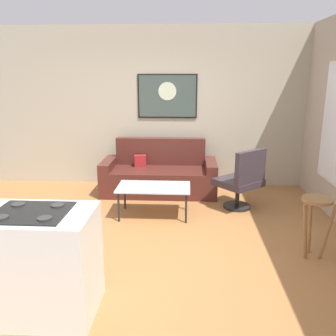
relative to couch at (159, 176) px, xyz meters
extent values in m
cube|color=#A1693A|center=(-0.07, -1.91, -0.31)|extent=(6.40, 6.40, 0.04)
cube|color=#AEA68E|center=(-0.07, 0.52, 1.11)|extent=(6.40, 0.05, 2.80)
cube|color=#4C211B|center=(0.00, -0.05, -0.08)|extent=(1.57, 0.82, 0.43)
cube|color=#4C211B|center=(0.00, 0.28, 0.37)|extent=(1.57, 0.16, 0.47)
cube|color=#4C211B|center=(-0.87, -0.05, -0.01)|extent=(0.18, 0.82, 0.57)
cube|color=#4C211B|center=(0.87, -0.05, -0.01)|extent=(0.18, 0.82, 0.57)
cube|color=maroon|center=(-0.34, 0.10, 0.23)|extent=(0.22, 0.14, 0.20)
cube|color=silver|center=(0.01, -1.06, 0.14)|extent=(1.03, 0.58, 0.02)
cylinder|color=#232326|center=(-0.46, -1.31, -0.08)|extent=(0.03, 0.03, 0.42)
cylinder|color=#232326|center=(0.47, -1.31, -0.08)|extent=(0.03, 0.03, 0.42)
cylinder|color=#232326|center=(-0.46, -0.82, -0.08)|extent=(0.03, 0.03, 0.42)
cylinder|color=#232326|center=(0.47, -0.82, -0.08)|extent=(0.03, 0.03, 0.42)
cylinder|color=black|center=(1.25, -0.68, -0.27)|extent=(0.41, 0.41, 0.04)
cylinder|color=black|center=(1.25, -0.68, -0.07)|extent=(0.06, 0.06, 0.38)
cube|color=#322930|center=(1.25, -0.68, 0.11)|extent=(0.82, 0.81, 0.10)
cube|color=#322930|center=(1.39, -0.84, 0.40)|extent=(0.50, 0.45, 0.48)
cylinder|color=olive|center=(1.89, -2.15, 0.38)|extent=(0.33, 0.33, 0.03)
cylinder|color=olive|center=(1.89, -2.01, 0.04)|extent=(0.04, 0.13, 0.66)
cylinder|color=olive|center=(1.77, -2.22, 0.04)|extent=(0.13, 0.10, 0.66)
cylinder|color=olive|center=(2.01, -2.22, 0.04)|extent=(0.13, 0.10, 0.66)
cube|color=silver|center=(-1.05, -3.25, 0.16)|extent=(1.54, 0.63, 0.90)
cube|color=black|center=(-0.77, -3.25, 0.62)|extent=(0.60, 0.50, 0.01)
cylinder|color=#2D2D2D|center=(-0.94, -3.39, 0.63)|extent=(0.11, 0.11, 0.01)
cylinder|color=#2D2D2D|center=(-0.60, -3.39, 0.63)|extent=(0.11, 0.11, 0.01)
cylinder|color=#2D2D2D|center=(-0.94, -3.11, 0.63)|extent=(0.11, 0.11, 0.01)
cylinder|color=#2D2D2D|center=(-0.60, -3.11, 0.63)|extent=(0.11, 0.11, 0.01)
cube|color=black|center=(0.11, 0.48, 1.32)|extent=(1.04, 0.01, 0.76)
cube|color=#3E4E46|center=(0.11, 0.47, 1.32)|extent=(0.99, 0.02, 0.71)
cylinder|color=beige|center=(0.11, 0.46, 1.40)|extent=(0.31, 0.01, 0.31)
camera|label=1|loc=(0.48, -5.85, 1.70)|focal=37.97mm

